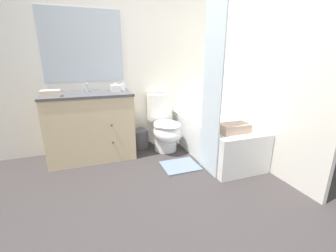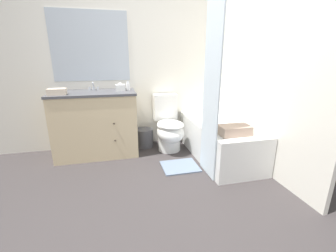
{
  "view_description": "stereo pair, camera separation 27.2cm",
  "coord_description": "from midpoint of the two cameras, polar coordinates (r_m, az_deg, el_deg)",
  "views": [
    {
      "loc": [
        -0.71,
        -1.71,
        1.34
      ],
      "look_at": [
        0.17,
        0.74,
        0.54
      ],
      "focal_mm": 24.0,
      "sensor_mm": 36.0,
      "label": 1
    },
    {
      "loc": [
        -0.45,
        -1.79,
        1.34
      ],
      "look_at": [
        0.17,
        0.74,
        0.54
      ],
      "focal_mm": 24.0,
      "sensor_mm": 36.0,
      "label": 2
    }
  ],
  "objects": [
    {
      "name": "ground_plane",
      "position": [
        2.27,
        4.0,
        -18.92
      ],
      "size": [
        14.0,
        14.0,
        0.0
      ],
      "primitive_type": "plane",
      "color": "#383333"
    },
    {
      "name": "wall_back",
      "position": [
        3.47,
        -4.33,
        15.66
      ],
      "size": [
        8.0,
        0.06,
        2.5
      ],
      "color": "white",
      "rests_on": "ground_plane"
    },
    {
      "name": "wall_right",
      "position": [
        3.18,
        23.13,
        14.23
      ],
      "size": [
        0.05,
        2.65,
        2.5
      ],
      "color": "white",
      "rests_on": "ground_plane"
    },
    {
      "name": "vanity_cabinet",
      "position": [
        3.24,
        -15.54,
        0.62
      ],
      "size": [
        1.11,
        0.61,
        0.89
      ],
      "color": "beige",
      "rests_on": "ground_plane"
    },
    {
      "name": "sink_faucet",
      "position": [
        3.31,
        -16.13,
        9.35
      ],
      "size": [
        0.14,
        0.12,
        0.12
      ],
      "color": "silver",
      "rests_on": "vanity_cabinet"
    },
    {
      "name": "toilet",
      "position": [
        3.31,
        2.58,
        -0.57
      ],
      "size": [
        0.39,
        0.7,
        0.8
      ],
      "color": "white",
      "rests_on": "ground_plane"
    },
    {
      "name": "bathtub",
      "position": [
        3.24,
        14.94,
        -3.19
      ],
      "size": [
        0.67,
        1.49,
        0.49
      ],
      "color": "white",
      "rests_on": "ground_plane"
    },
    {
      "name": "shower_curtain",
      "position": [
        2.51,
        14.03,
        8.71
      ],
      "size": [
        0.01,
        0.4,
        1.97
      ],
      "color": "silver",
      "rests_on": "ground_plane"
    },
    {
      "name": "wastebasket",
      "position": [
        3.48,
        -3.73,
        -3.02
      ],
      "size": [
        0.26,
        0.26,
        0.28
      ],
      "color": "#4C4C51",
      "rests_on": "ground_plane"
    },
    {
      "name": "tissue_box",
      "position": [
        3.17,
        -9.59,
        9.62
      ],
      "size": [
        0.12,
        0.12,
        0.11
      ],
      "color": "white",
      "rests_on": "vanity_cabinet"
    },
    {
      "name": "soap_dispenser",
      "position": [
        3.19,
        -7.68,
        9.97
      ],
      "size": [
        0.05,
        0.05,
        0.13
      ],
      "color": "white",
      "rests_on": "vanity_cabinet"
    },
    {
      "name": "hand_towel_folded",
      "position": [
        3.04,
        -24.11,
        7.95
      ],
      "size": [
        0.21,
        0.15,
        0.08
      ],
      "color": "beige",
      "rests_on": "vanity_cabinet"
    },
    {
      "name": "bath_towel_folded",
      "position": [
        2.7,
        19.3,
        -1.06
      ],
      "size": [
        0.35,
        0.21,
        0.11
      ],
      "color": "tan",
      "rests_on": "bathtub"
    },
    {
      "name": "bath_mat",
      "position": [
        2.9,
        5.79,
        -10.23
      ],
      "size": [
        0.45,
        0.39,
        0.02
      ],
      "color": "slate",
      "rests_on": "ground_plane"
    }
  ]
}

